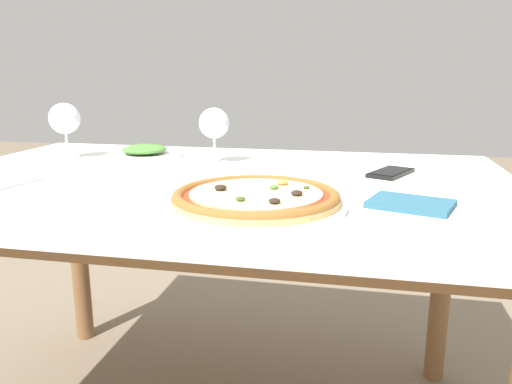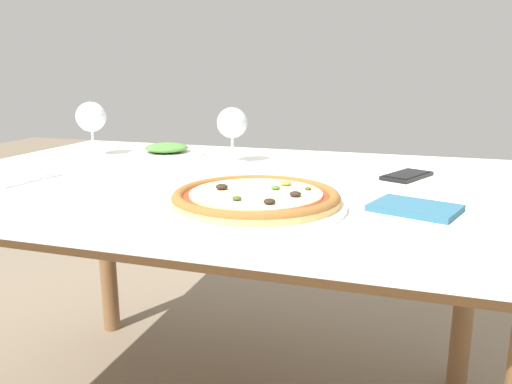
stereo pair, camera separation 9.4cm
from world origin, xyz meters
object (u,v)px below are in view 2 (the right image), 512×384
Objects in this scene: dining_table at (221,209)px; cell_phone at (407,176)px; wine_glass_far_right at (232,124)px; side_plate at (167,151)px; wine_glass_far_left at (91,118)px; pizza_plate at (256,199)px; fork at (34,180)px.

dining_table is 0.46m from cell_phone.
wine_glass_far_right is at bearing 171.44° from cell_phone.
wine_glass_far_left is at bearing -162.59° from side_plate.
dining_table is 4.22× the size of pizza_plate.
fork is at bearing -75.58° from wine_glass_far_left.
fork is at bearing -133.26° from wine_glass_far_right.
wine_glass_far_left is 0.45m from wine_glass_far_right.
fork is 0.39m from wine_glass_far_left.
pizza_plate is at bearing -47.96° from side_plate.
wine_glass_far_right reaches higher than side_plate.
pizza_plate is at bearing -54.03° from dining_table.
dining_table is 8.52× the size of fork.
dining_table is 0.29m from pizza_plate.
wine_glass_far_left is (-0.09, 0.37, 0.11)m from fork.
wine_glass_far_left is (-0.66, 0.43, 0.10)m from pizza_plate.
pizza_plate is 0.50m from wine_glass_far_right.
side_plate is (-0.24, 0.05, -0.09)m from wine_glass_far_right.
side_plate is (-0.71, 0.13, 0.01)m from cell_phone.
pizza_plate is at bearing -64.44° from wine_glass_far_right.
cell_phone is (0.27, 0.37, -0.01)m from pizza_plate.
dining_table is 9.02× the size of cell_phone.
wine_glass_far_left is at bearing 104.42° from fork.
wine_glass_far_left is 0.94m from cell_phone.
pizza_plate is 2.21× the size of wine_glass_far_right.
pizza_plate is at bearing -32.92° from wine_glass_far_left.
dining_table is at bearing -22.58° from wine_glass_far_left.
dining_table is at bearing 20.87° from fork.
pizza_plate is 0.46m from cell_phone.
wine_glass_far_left reaches higher than cell_phone.
wine_glass_far_right is at bearing 46.74° from fork.
fork is 1.06× the size of cell_phone.
cell_phone is at bearing -9.97° from side_plate.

